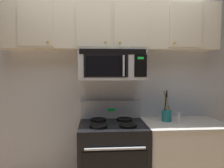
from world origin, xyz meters
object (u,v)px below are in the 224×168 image
object	(u,v)px
utensil_crock_teal	(167,114)
salt_shaker	(179,118)
over_range_microwave	(112,65)
stove_range	(112,160)

from	to	relation	value
utensil_crock_teal	salt_shaker	size ratio (longest dim) A/B	3.44
utensil_crock_teal	salt_shaker	xyz separation A→B (m)	(0.13, -0.06, -0.04)
utensil_crock_teal	salt_shaker	bearing A→B (deg)	-25.20
over_range_microwave	utensil_crock_teal	size ratio (longest dim) A/B	2.01
utensil_crock_teal	salt_shaker	distance (m)	0.15
over_range_microwave	stove_range	bearing A→B (deg)	-89.86
over_range_microwave	utensil_crock_teal	xyz separation A→B (m)	(0.66, -0.06, -0.58)
stove_range	over_range_microwave	world-z (taller)	over_range_microwave
stove_range	salt_shaker	bearing A→B (deg)	-0.10
over_range_microwave	utensil_crock_teal	bearing A→B (deg)	-4.95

